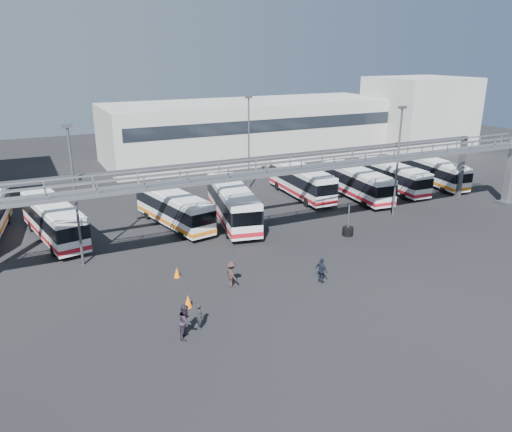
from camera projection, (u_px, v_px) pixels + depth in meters
name	position (u px, v px, depth m)	size (l,w,h in m)	color
ground	(328.00, 266.00, 36.30)	(140.00, 140.00, 0.00)	black
gantry	(290.00, 175.00, 39.56)	(51.40, 5.15, 7.10)	gray
warehouse	(252.00, 129.00, 72.43)	(42.00, 14.00, 8.00)	#9E9E99
building_right	(419.00, 114.00, 77.64)	(14.00, 12.00, 11.00)	#B2B2AD
light_pole_left	(74.00, 189.00, 34.66)	(0.70, 0.35, 10.21)	#4C4F54
light_pole_mid	(398.00, 156.00, 45.44)	(0.70, 0.35, 10.21)	#4C4F54
light_pole_back	(249.00, 138.00, 54.91)	(0.70, 0.35, 10.21)	#4C4F54
bus_1	(54.00, 219.00, 40.64)	(4.39, 11.05, 3.27)	silver
bus_3	(174.00, 208.00, 43.94)	(4.34, 10.53, 3.12)	silver
bus_4	(232.00, 203.00, 44.65)	(4.88, 11.79, 3.49)	silver
bus_6	(301.00, 180.00, 52.73)	(3.11, 10.95, 3.29)	silver
bus_7	(357.00, 182.00, 52.31)	(3.30, 10.67, 3.19)	silver
bus_8	(393.00, 176.00, 55.02)	(2.74, 10.15, 3.05)	silver
bus_9	(434.00, 171.00, 57.44)	(3.55, 10.17, 3.02)	silver
pedestrian_a	(199.00, 316.00, 27.90)	(0.55, 0.36, 1.52)	black
pedestrian_b	(186.00, 321.00, 26.94)	(0.96, 0.75, 1.97)	#28212D
pedestrian_c	(232.00, 274.00, 32.79)	(1.16, 0.67, 1.80)	#302120
pedestrian_d	(321.00, 271.00, 33.38)	(1.04, 0.43, 1.77)	black
cone_left	(188.00, 301.00, 30.33)	(0.50, 0.50, 0.79)	orange
cone_right	(177.00, 272.00, 34.35)	(0.45, 0.45, 0.71)	orange
tire_stack	(348.00, 230.00, 42.07)	(0.93, 0.93, 2.65)	black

